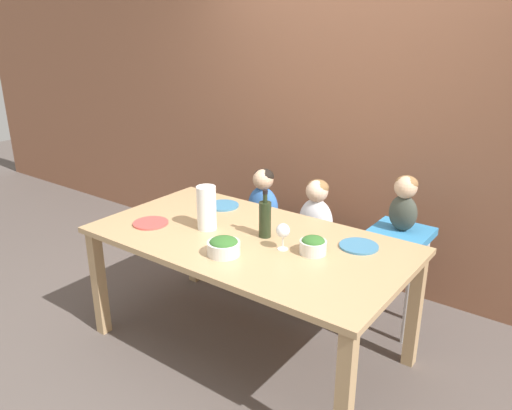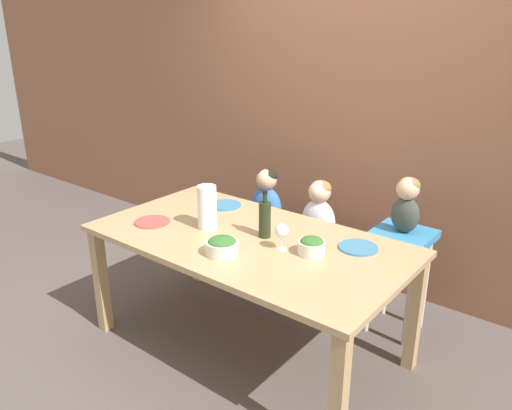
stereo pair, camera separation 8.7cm
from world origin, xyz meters
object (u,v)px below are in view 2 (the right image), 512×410
at_px(chair_far_left, 266,236).
at_px(dinner_plate_front_left, 152,222).
at_px(chair_right_highchair, 401,253).
at_px(dinner_plate_back_right, 358,247).
at_px(chair_far_center, 317,252).
at_px(paper_towel_roll, 207,207).
at_px(person_child_left, 267,199).
at_px(person_baby_right, 407,201).
at_px(wine_bottle, 265,218).
at_px(person_child_center, 319,212).
at_px(dinner_plate_back_left, 225,205).
at_px(salad_bowl_large, 222,246).
at_px(salad_bowl_small, 312,246).
at_px(wine_glass_near, 282,231).

bearing_deg(chair_far_left, dinner_plate_front_left, -100.58).
xyz_separation_m(chair_right_highchair, dinner_plate_back_right, (-0.06, -0.50, 0.20)).
bearing_deg(chair_far_center, paper_towel_roll, -110.89).
height_order(chair_right_highchair, person_child_left, person_child_left).
height_order(chair_right_highchair, person_baby_right, person_baby_right).
relative_size(chair_far_center, person_baby_right, 1.27).
relative_size(wine_bottle, paper_towel_roll, 1.07).
bearing_deg(person_baby_right, person_child_center, -179.96).
distance_m(dinner_plate_front_left, dinner_plate_back_right, 1.28).
xyz_separation_m(chair_far_left, chair_right_highchair, (1.08, 0.00, 0.17)).
bearing_deg(paper_towel_roll, dinner_plate_back_left, 116.32).
bearing_deg(chair_right_highchair, salad_bowl_large, -120.84).
height_order(person_baby_right, salad_bowl_large, person_baby_right).
bearing_deg(chair_far_center, salad_bowl_small, -61.49).
distance_m(chair_far_center, wine_glass_near, 0.94).
bearing_deg(person_child_left, dinner_plate_back_left, -92.84).
xyz_separation_m(wine_bottle, salad_bowl_small, (0.34, -0.03, -0.07)).
bearing_deg(paper_towel_roll, wine_glass_near, 2.83).
height_order(chair_right_highchair, dinner_plate_front_left, dinner_plate_front_left).
bearing_deg(chair_far_center, dinner_plate_back_right, -41.64).
height_order(person_child_center, dinner_plate_back_left, person_child_center).
xyz_separation_m(person_child_center, salad_bowl_small, (0.39, -0.72, 0.12)).
xyz_separation_m(person_baby_right, salad_bowl_large, (-0.61, -1.02, -0.10)).
height_order(person_baby_right, wine_bottle, person_baby_right).
distance_m(chair_far_center, person_child_left, 0.55).
distance_m(person_child_center, dinner_plate_back_left, 0.66).
bearing_deg(dinner_plate_front_left, person_child_center, 56.28).
xyz_separation_m(chair_far_center, salad_bowl_small, (0.39, -0.72, 0.42)).
relative_size(wine_glass_near, dinner_plate_front_left, 0.70).
relative_size(chair_far_left, salad_bowl_large, 2.50).
height_order(person_child_left, person_baby_right, person_baby_right).
relative_size(salad_bowl_large, dinner_plate_back_left, 0.82).
bearing_deg(person_child_center, chair_far_left, -179.86).
bearing_deg(dinner_plate_back_left, dinner_plate_front_left, -106.96).
relative_size(chair_far_left, person_child_center, 0.96).
bearing_deg(paper_towel_roll, chair_right_highchair, 40.93).
height_order(chair_far_left, salad_bowl_small, salad_bowl_small).
bearing_deg(salad_bowl_small, dinner_plate_back_left, 162.44).
bearing_deg(wine_bottle, wine_glass_near, -24.91).
xyz_separation_m(chair_far_left, chair_far_center, (0.46, 0.00, 0.00)).
bearing_deg(paper_towel_roll, person_child_center, 69.14).
bearing_deg(dinner_plate_back_right, salad_bowl_large, -136.38).
bearing_deg(person_baby_right, chair_far_left, -179.91).
relative_size(person_child_left, wine_glass_near, 3.08).
bearing_deg(wine_bottle, dinner_plate_back_left, 155.03).
height_order(salad_bowl_large, dinner_plate_back_left, salad_bowl_large).
bearing_deg(dinner_plate_back_left, chair_right_highchair, 21.91).
bearing_deg(chair_right_highchair, chair_far_left, -180.00).
height_order(chair_far_left, dinner_plate_back_left, dinner_plate_back_left).
bearing_deg(salad_bowl_small, salad_bowl_large, -141.75).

